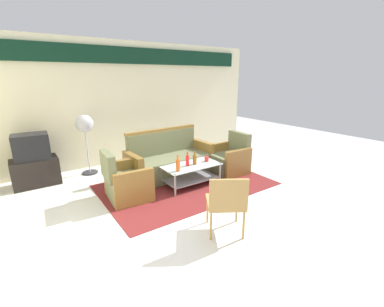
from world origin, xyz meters
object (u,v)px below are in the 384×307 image
(bottle_red, at_px, (187,160))
(cup, at_px, (207,159))
(armchair_left, at_px, (126,182))
(pedestal_fan, at_px, (85,127))
(couch, at_px, (169,161))
(armchair_right, at_px, (229,160))
(tv_stand, at_px, (36,172))
(television, at_px, (31,147))
(bottle_brown, at_px, (195,160))
(bottle_orange, at_px, (178,165))
(coffee_table, at_px, (191,172))
(wicker_chair, at_px, (227,200))

(bottle_red, distance_m, cup, 0.46)
(armchair_left, xyz_separation_m, pedestal_fan, (-0.21, 1.60, 0.73))
(couch, xyz_separation_m, armchair_right, (1.16, -0.57, -0.03))
(tv_stand, relative_size, television, 1.29)
(bottle_brown, height_order, cup, bottle_brown)
(bottle_orange, bearing_deg, armchair_right, 9.61)
(bottle_brown, bearing_deg, cup, 2.70)
(armchair_left, relative_size, bottle_orange, 2.84)
(bottle_red, relative_size, bottle_orange, 0.93)
(cup, bearing_deg, television, 148.40)
(coffee_table, height_order, cup, cup)
(tv_stand, bearing_deg, armchair_right, -24.77)
(bottle_red, bearing_deg, television, 143.65)
(television, distance_m, pedestal_fan, 1.03)
(coffee_table, bearing_deg, pedestal_fan, 129.16)
(cup, xyz_separation_m, wicker_chair, (-0.92, -1.60, 0.03))
(couch, bearing_deg, coffee_table, 94.46)
(wicker_chair, bearing_deg, coffee_table, 103.39)
(couch, height_order, tv_stand, couch)
(armchair_right, bearing_deg, cup, 100.39)
(bottle_orange, xyz_separation_m, wicker_chair, (-0.17, -1.46, -0.03))
(bottle_orange, bearing_deg, bottle_red, 25.21)
(couch, bearing_deg, cup, 121.45)
(armchair_right, height_order, tv_stand, armchair_right)
(couch, xyz_separation_m, cup, (0.46, -0.67, 0.14))
(couch, height_order, bottle_red, couch)
(couch, height_order, bottle_brown, couch)
(bottle_brown, height_order, wicker_chair, wicker_chair)
(tv_stand, bearing_deg, cup, -31.56)
(coffee_table, height_order, bottle_brown, bottle_brown)
(armchair_left, bearing_deg, bottle_orange, 74.18)
(coffee_table, bearing_deg, tv_stand, 144.81)
(armchair_left, distance_m, pedestal_fan, 1.77)
(bottle_red, xyz_separation_m, wicker_chair, (-0.47, -1.60, -0.02))
(armchair_left, relative_size, tv_stand, 1.06)
(armchair_right, height_order, coffee_table, armchair_right)
(couch, distance_m, television, 2.62)
(bottle_orange, bearing_deg, coffee_table, 21.53)
(bottle_brown, distance_m, wicker_chair, 1.71)
(bottle_red, relative_size, tv_stand, 0.35)
(bottle_orange, bearing_deg, wicker_chair, -96.79)
(bottle_brown, bearing_deg, couch, 102.86)
(armchair_right, distance_m, wicker_chair, 2.37)
(television, bearing_deg, wicker_chair, 122.08)
(couch, xyz_separation_m, coffee_table, (0.08, -0.67, -0.04))
(couch, bearing_deg, wicker_chair, 75.74)
(bottle_red, bearing_deg, wicker_chair, -106.31)
(couch, height_order, coffee_table, couch)
(coffee_table, bearing_deg, bottle_brown, -16.47)
(couch, relative_size, bottle_brown, 7.21)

